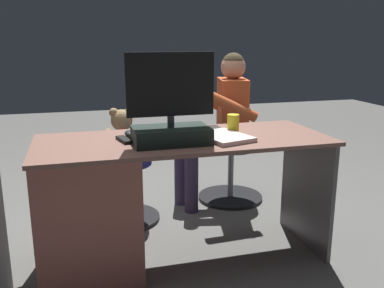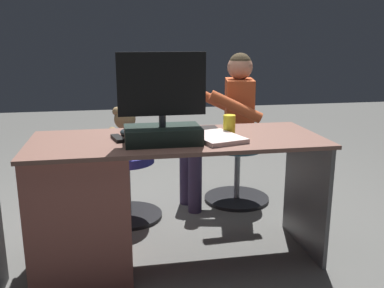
{
  "view_description": "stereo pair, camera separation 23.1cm",
  "coord_description": "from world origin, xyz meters",
  "px_view_note": "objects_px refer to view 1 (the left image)",
  "views": [
    {
      "loc": [
        0.55,
        2.52,
        1.25
      ],
      "look_at": [
        -0.14,
        0.01,
        0.59
      ],
      "focal_mm": 39.52,
      "sensor_mm": 36.0,
      "label": 1
    },
    {
      "loc": [
        0.33,
        2.57,
        1.25
      ],
      "look_at": [
        -0.14,
        0.01,
        0.59
      ],
      "focal_mm": 39.52,
      "sensor_mm": 36.0,
      "label": 2
    }
  ],
  "objects_px": {
    "monitor": "(171,119)",
    "desk": "(107,204)",
    "teddy_bear": "(122,134)",
    "keyboard": "(186,131)",
    "tv_remote": "(124,140)",
    "office_chair_teddy": "(124,183)",
    "computer_mouse": "(130,134)",
    "cup": "(233,124)",
    "visitor_chair": "(231,168)",
    "person": "(222,116)"
  },
  "relations": [
    {
      "from": "computer_mouse",
      "to": "office_chair_teddy",
      "type": "distance_m",
      "value": 0.69
    },
    {
      "from": "keyboard",
      "to": "person",
      "type": "height_order",
      "value": "person"
    },
    {
      "from": "desk",
      "to": "teddy_bear",
      "type": "height_order",
      "value": "teddy_bear"
    },
    {
      "from": "cup",
      "to": "visitor_chair",
      "type": "bearing_deg",
      "value": -110.51
    },
    {
      "from": "monitor",
      "to": "computer_mouse",
      "type": "xyz_separation_m",
      "value": [
        0.19,
        -0.2,
        -0.11
      ]
    },
    {
      "from": "tv_remote",
      "to": "desk",
      "type": "bearing_deg",
      "value": -7.64
    },
    {
      "from": "tv_remote",
      "to": "keyboard",
      "type": "bearing_deg",
      "value": -173.87
    },
    {
      "from": "computer_mouse",
      "to": "office_chair_teddy",
      "type": "relative_size",
      "value": 0.2
    },
    {
      "from": "desk",
      "to": "computer_mouse",
      "type": "distance_m",
      "value": 0.4
    },
    {
      "from": "computer_mouse",
      "to": "cup",
      "type": "bearing_deg",
      "value": 174.39
    },
    {
      "from": "monitor",
      "to": "desk",
      "type": "bearing_deg",
      "value": -15.2
    },
    {
      "from": "person",
      "to": "teddy_bear",
      "type": "bearing_deg",
      "value": 11.19
    },
    {
      "from": "desk",
      "to": "office_chair_teddy",
      "type": "xyz_separation_m",
      "value": [
        -0.16,
        -0.63,
        -0.11
      ]
    },
    {
      "from": "keyboard",
      "to": "cup",
      "type": "bearing_deg",
      "value": 161.65
    },
    {
      "from": "desk",
      "to": "computer_mouse",
      "type": "height_order",
      "value": "computer_mouse"
    },
    {
      "from": "desk",
      "to": "office_chair_teddy",
      "type": "distance_m",
      "value": 0.66
    },
    {
      "from": "teddy_bear",
      "to": "person",
      "type": "bearing_deg",
      "value": -168.81
    },
    {
      "from": "desk",
      "to": "keyboard",
      "type": "bearing_deg",
      "value": -163.49
    },
    {
      "from": "keyboard",
      "to": "visitor_chair",
      "type": "distance_m",
      "value": 0.98
    },
    {
      "from": "tv_remote",
      "to": "office_chair_teddy",
      "type": "xyz_separation_m",
      "value": [
        -0.05,
        -0.62,
        -0.46
      ]
    },
    {
      "from": "monitor",
      "to": "tv_remote",
      "type": "xyz_separation_m",
      "value": [
        0.23,
        -0.1,
        -0.12
      ]
    },
    {
      "from": "keyboard",
      "to": "teddy_bear",
      "type": "bearing_deg",
      "value": -57.85
    },
    {
      "from": "keyboard",
      "to": "tv_remote",
      "type": "distance_m",
      "value": 0.39
    },
    {
      "from": "keyboard",
      "to": "computer_mouse",
      "type": "distance_m",
      "value": 0.32
    },
    {
      "from": "teddy_bear",
      "to": "office_chair_teddy",
      "type": "bearing_deg",
      "value": 90.0
    },
    {
      "from": "teddy_bear",
      "to": "keyboard",
      "type": "bearing_deg",
      "value": 122.15
    },
    {
      "from": "desk",
      "to": "office_chair_teddy",
      "type": "bearing_deg",
      "value": -104.34
    },
    {
      "from": "keyboard",
      "to": "visitor_chair",
      "type": "relative_size",
      "value": 0.83
    },
    {
      "from": "desk",
      "to": "tv_remote",
      "type": "relative_size",
      "value": 10.54
    },
    {
      "from": "keyboard",
      "to": "visitor_chair",
      "type": "bearing_deg",
      "value": -128.93
    },
    {
      "from": "desk",
      "to": "tv_remote",
      "type": "height_order",
      "value": "tv_remote"
    },
    {
      "from": "computer_mouse",
      "to": "cup",
      "type": "xyz_separation_m",
      "value": [
        -0.58,
        0.06,
        0.04
      ]
    },
    {
      "from": "monitor",
      "to": "office_chair_teddy",
      "type": "distance_m",
      "value": 0.94
    },
    {
      "from": "monitor",
      "to": "visitor_chair",
      "type": "distance_m",
      "value": 1.27
    },
    {
      "from": "cup",
      "to": "teddy_bear",
      "type": "height_order",
      "value": "cup"
    },
    {
      "from": "teddy_bear",
      "to": "visitor_chair",
      "type": "distance_m",
      "value": 0.94
    },
    {
      "from": "keyboard",
      "to": "person",
      "type": "distance_m",
      "value": 0.79
    },
    {
      "from": "office_chair_teddy",
      "to": "computer_mouse",
      "type": "bearing_deg",
      "value": 88.84
    },
    {
      "from": "computer_mouse",
      "to": "person",
      "type": "bearing_deg",
      "value": -138.74
    },
    {
      "from": "monitor",
      "to": "teddy_bear",
      "type": "distance_m",
      "value": 0.78
    },
    {
      "from": "person",
      "to": "desk",
      "type": "bearing_deg",
      "value": 40.57
    },
    {
      "from": "teddy_bear",
      "to": "person",
      "type": "relative_size",
      "value": 0.29
    },
    {
      "from": "tv_remote",
      "to": "office_chair_teddy",
      "type": "distance_m",
      "value": 0.77
    },
    {
      "from": "monitor",
      "to": "teddy_bear",
      "type": "bearing_deg",
      "value": -76.52
    },
    {
      "from": "office_chair_teddy",
      "to": "visitor_chair",
      "type": "bearing_deg",
      "value": -168.0
    },
    {
      "from": "cup",
      "to": "tv_remote",
      "type": "xyz_separation_m",
      "value": [
        0.62,
        0.04,
        -0.04
      ]
    },
    {
      "from": "keyboard",
      "to": "cup",
      "type": "xyz_separation_m",
      "value": [
        -0.26,
        0.09,
        0.04
      ]
    },
    {
      "from": "monitor",
      "to": "cup",
      "type": "xyz_separation_m",
      "value": [
        -0.4,
        -0.15,
        -0.08
      ]
    },
    {
      "from": "tv_remote",
      "to": "teddy_bear",
      "type": "distance_m",
      "value": 0.64
    },
    {
      "from": "keyboard",
      "to": "visitor_chair",
      "type": "height_order",
      "value": "keyboard"
    }
  ]
}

